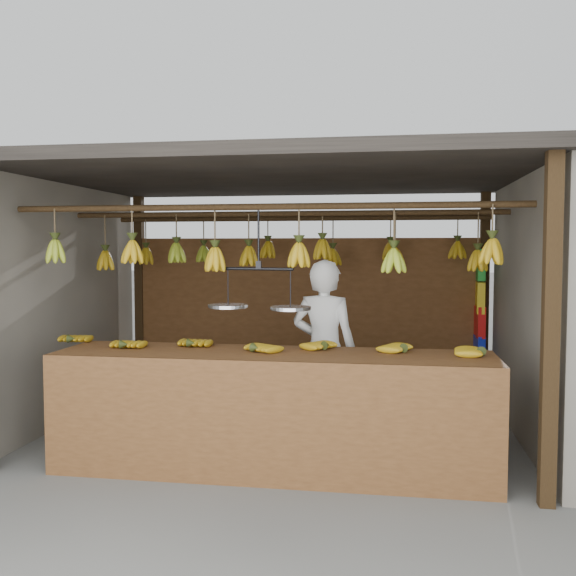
# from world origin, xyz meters

# --- Properties ---
(ground) EXTENTS (80.00, 80.00, 0.00)m
(ground) POSITION_xyz_m (0.00, 0.00, 0.00)
(ground) COLOR #5B5B57
(stall) EXTENTS (4.30, 3.30, 2.40)m
(stall) POSITION_xyz_m (0.00, 0.33, 1.97)
(stall) COLOR black
(stall) RESTS_ON ground
(counter) EXTENTS (3.48, 0.75, 0.96)m
(counter) POSITION_xyz_m (0.10, -1.22, 0.70)
(counter) COLOR brown
(counter) RESTS_ON ground
(hanging_bananas) EXTENTS (3.61, 2.23, 0.39)m
(hanging_bananas) POSITION_xyz_m (-0.01, -0.01, 1.63)
(hanging_bananas) COLOR #92A523
(hanging_bananas) RESTS_ON ground
(balance_scale) EXTENTS (0.81, 0.40, 0.78)m
(balance_scale) POSITION_xyz_m (-0.02, -1.00, 1.27)
(balance_scale) COLOR black
(balance_scale) RESTS_ON ground
(vendor) EXTENTS (0.65, 0.49, 1.59)m
(vendor) POSITION_xyz_m (0.41, -0.27, 0.79)
(vendor) COLOR white
(vendor) RESTS_ON ground
(bag_bundles) EXTENTS (0.08, 0.26, 1.28)m
(bag_bundles) POSITION_xyz_m (1.94, 1.35, 1.03)
(bag_bundles) COLOR #199926
(bag_bundles) RESTS_ON ground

